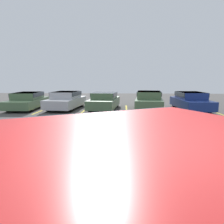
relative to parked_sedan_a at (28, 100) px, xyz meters
The scene contains 11 objects.
stall_stripe_a 1.68m from the parked_sedan_a, behind, with size 0.12×4.79×0.01m, color yellow.
stall_stripe_b 1.50m from the parked_sedan_a, ahead, with size 0.12×4.79×0.01m, color yellow.
stall_stripe_c 4.30m from the parked_sedan_a, ahead, with size 0.12×4.79×0.01m, color yellow.
stall_stripe_d 7.19m from the parked_sedan_a, ahead, with size 0.12×4.79×0.01m, color yellow.
stall_stripe_e 10.08m from the parked_sedan_a, ahead, with size 0.12×4.79×0.01m, color yellow.
stall_stripe_f 12.98m from the parked_sedan_a, ahead, with size 0.12×4.79×0.01m, color yellow.
parked_sedan_a is the anchor object (origin of this frame).
parked_sedan_b 2.82m from the parked_sedan_a, ahead, with size 2.20×4.36×1.25m.
parked_sedan_c 5.58m from the parked_sedan_a, ahead, with size 2.11×4.43×1.21m.
parked_sedan_d 8.71m from the parked_sedan_a, ahead, with size 2.19×4.39×1.29m.
parked_sedan_e 11.61m from the parked_sedan_a, ahead, with size 2.00×4.47×1.25m.
Camera 1 is at (-0.04, -1.85, 2.20)m, focal length 35.00 mm.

